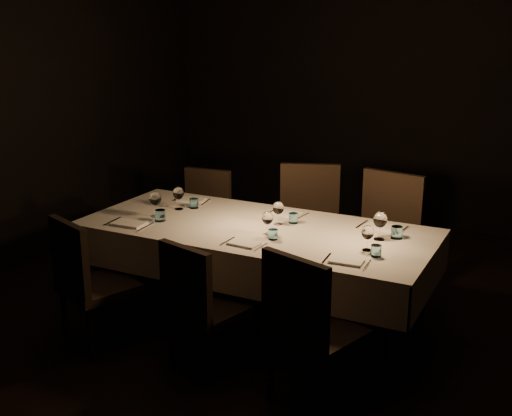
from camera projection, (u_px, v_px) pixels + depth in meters
The scene contains 14 objects.
room at pixel (256, 124), 4.39m from camera, with size 5.01×6.01×3.01m.
dining_table at pixel (256, 236), 4.62m from camera, with size 2.52×1.12×0.76m.
chair_near_left at pixel (87, 277), 4.32m from camera, with size 0.58×0.58×0.93m.
place_setting_near_left at pixel (148, 210), 4.73m from camera, with size 0.35×0.41×0.19m.
chair_near_center at pixel (198, 301), 4.01m from camera, with size 0.52×0.52×0.88m.
place_setting_near_center at pixel (262, 230), 4.32m from camera, with size 0.29×0.39×0.16m.
chair_near_right at pixel (308, 324), 3.62m from camera, with size 0.58×0.58×0.96m.
place_setting_near_right at pixel (363, 245), 4.01m from camera, with size 0.31×0.39×0.17m.
chair_far_left at pixel (203, 216), 5.71m from camera, with size 0.48×0.48×0.91m.
place_setting_far_left at pixel (186, 198), 5.08m from camera, with size 0.34×0.40×0.18m.
chair_far_center at pixel (309, 223), 5.33m from camera, with size 0.64×0.64×1.04m.
place_setting_far_center at pixel (284, 212), 4.71m from camera, with size 0.32×0.40×0.17m.
chair_far_right at pixel (383, 236), 4.98m from camera, with size 0.59×0.59×1.06m.
place_setting_far_right at pixel (385, 225), 4.38m from camera, with size 0.36×0.42×0.20m.
Camera 1 is at (1.98, -3.90, 2.18)m, focal length 45.00 mm.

